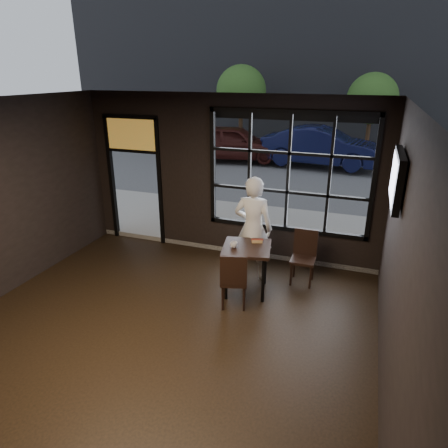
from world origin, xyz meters
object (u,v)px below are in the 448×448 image
at_px(man, 253,228).
at_px(navy_car, 321,147).
at_px(chair_near, 234,279).
at_px(cafe_table, 246,269).

height_order(man, navy_car, man).
bearing_deg(chair_near, navy_car, -105.86).
bearing_deg(cafe_table, chair_near, -108.00).
bearing_deg(chair_near, cafe_table, -112.37).
xyz_separation_m(chair_near, navy_car, (0.05, 10.48, 0.37)).
relative_size(man, navy_car, 0.42).
relative_size(cafe_table, navy_car, 0.19).
bearing_deg(man, navy_car, -92.60).
distance_m(chair_near, navy_car, 10.49).
relative_size(cafe_table, man, 0.45).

